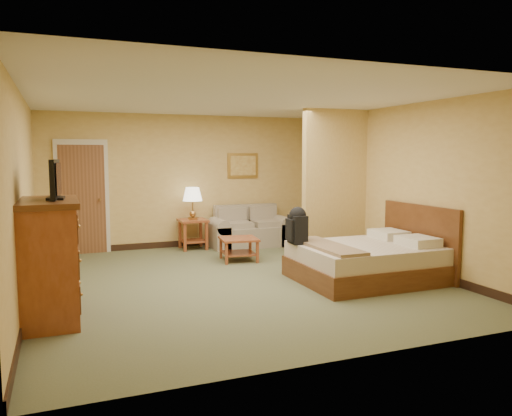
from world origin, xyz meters
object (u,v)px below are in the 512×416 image
dresser (48,259)px  bed (369,260)px  loveseat (250,233)px  coffee_table (239,244)px

dresser → bed: dresser is taller
loveseat → coffee_table: bearing=-118.5°
loveseat → dresser: size_ratio=1.21×
loveseat → bed: size_ratio=0.82×
dresser → bed: (4.30, 0.19, -0.38)m
loveseat → coffee_table: (-0.69, -1.27, 0.02)m
dresser → bed: size_ratio=0.68×
loveseat → dresser: dresser is taller
bed → dresser: bearing=-177.4°
coffee_table → bed: bearing=-56.0°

